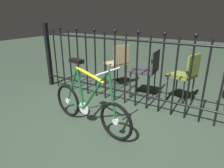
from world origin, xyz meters
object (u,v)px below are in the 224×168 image
Objects in this scene: chair_tan at (118,61)px; chair_charcoal at (148,68)px; bicycle at (89,105)px; chair_olive at (186,73)px.

chair_tan is 0.75m from chair_charcoal.
chair_olive is at bearing 57.82° from bicycle.
bicycle is at bearing -101.94° from chair_charcoal.
chair_tan is 1.36m from chair_olive.
chair_charcoal is (0.72, -0.21, 0.00)m from chair_tan.
bicycle is at bearing -122.18° from chair_olive.
bicycle is 1.40m from chair_charcoal.
bicycle reaches higher than chair_charcoal.
chair_charcoal is at bearing -16.29° from chair_tan.
chair_tan is at bearing 105.62° from bicycle.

